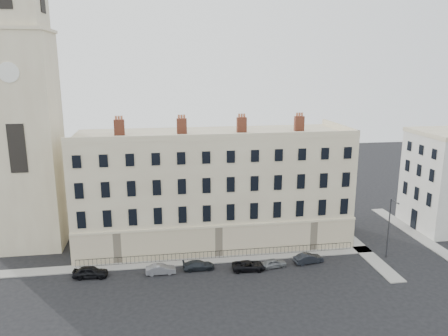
{
  "coord_description": "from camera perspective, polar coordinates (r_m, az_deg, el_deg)",
  "views": [
    {
      "loc": [
        -13.28,
        -45.0,
        24.03
      ],
      "look_at": [
        -4.7,
        10.0,
        10.63
      ],
      "focal_mm": 35.0,
      "sensor_mm": 36.0,
      "label": 1
    }
  ],
  "objects": [
    {
      "name": "ground",
      "position": [
        52.71,
        6.94,
        -13.69
      ],
      "size": [
        160.0,
        160.0,
        0.0
      ],
      "primitive_type": "plane",
      "color": "black",
      "rests_on": "ground"
    },
    {
      "name": "terrace",
      "position": [
        59.76,
        -1.49,
        -2.53
      ],
      "size": [
        36.22,
        12.22,
        17.0
      ],
      "color": "#C5B492",
      "rests_on": "ground"
    },
    {
      "name": "church_tower",
      "position": [
        61.55,
        -24.8,
        7.3
      ],
      "size": [
        8.0,
        8.13,
        44.0
      ],
      "color": "#C5B492",
      "rests_on": "ground"
    },
    {
      "name": "pavement_terrace",
      "position": [
        55.54,
        -4.72,
        -12.08
      ],
      "size": [
        48.0,
        2.0,
        0.12
      ],
      "primitive_type": "cube",
      "color": "gray",
      "rests_on": "ground"
    },
    {
      "name": "pavement_east_return",
      "position": [
        63.83,
        16.4,
        -9.1
      ],
      "size": [
        2.0,
        24.0,
        0.12
      ],
      "primitive_type": "cube",
      "color": "gray",
      "rests_on": "ground"
    },
    {
      "name": "pavement_adjacent",
      "position": [
        70.11,
        23.19,
        -7.6
      ],
      "size": [
        2.0,
        20.0,
        0.12
      ],
      "primitive_type": "cube",
      "color": "gray",
      "rests_on": "ground"
    },
    {
      "name": "railings",
      "position": [
        56.07,
        -0.6,
        -11.22
      ],
      "size": [
        35.0,
        0.04,
        0.96
      ],
      "color": "black",
      "rests_on": "ground"
    },
    {
      "name": "car_a",
      "position": [
        53.76,
        -17.05,
        -12.85
      ],
      "size": [
        4.08,
        1.91,
        1.35
      ],
      "primitive_type": "imported",
      "rotation": [
        0.0,
        0.0,
        1.49
      ],
      "color": "black",
      "rests_on": "ground"
    },
    {
      "name": "car_b",
      "position": [
        52.85,
        -8.26,
        -12.96
      ],
      "size": [
        3.5,
        1.28,
        1.15
      ],
      "primitive_type": "imported",
      "rotation": [
        0.0,
        0.0,
        1.59
      ],
      "color": "slate",
      "rests_on": "ground"
    },
    {
      "name": "car_c",
      "position": [
        53.42,
        -3.35,
        -12.56
      ],
      "size": [
        3.82,
        1.63,
        1.1
      ],
      "primitive_type": "imported",
      "rotation": [
        0.0,
        0.0,
        1.6
      ],
      "color": "#1F2429",
      "rests_on": "ground"
    },
    {
      "name": "car_d",
      "position": [
        53.29,
        3.25,
        -12.62
      ],
      "size": [
        4.11,
        2.04,
        1.12
      ],
      "primitive_type": "imported",
      "rotation": [
        0.0,
        0.0,
        1.52
      ],
      "color": "black",
      "rests_on": "ground"
    },
    {
      "name": "car_e",
      "position": [
        54.22,
        6.51,
        -12.23
      ],
      "size": [
        3.32,
        1.77,
        1.08
      ],
      "primitive_type": "imported",
      "rotation": [
        0.0,
        0.0,
        1.74
      ],
      "color": "slate",
      "rests_on": "ground"
    },
    {
      "name": "car_f",
      "position": [
        55.86,
        10.96,
        -11.52
      ],
      "size": [
        3.81,
        1.83,
        1.2
      ],
      "primitive_type": "imported",
      "rotation": [
        0.0,
        0.0,
        1.73
      ],
      "color": "black",
      "rests_on": "ground"
    },
    {
      "name": "streetlamp",
      "position": [
        58.62,
        20.79,
        -7.05
      ],
      "size": [
        0.3,
        1.68,
        7.77
      ],
      "rotation": [
        0.0,
        0.0,
        -0.08
      ],
      "color": "#313237",
      "rests_on": "ground"
    }
  ]
}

